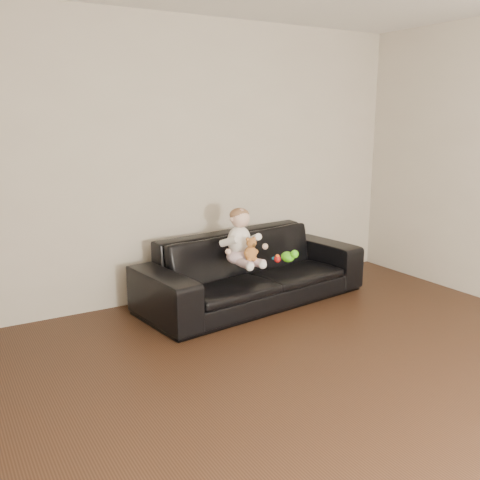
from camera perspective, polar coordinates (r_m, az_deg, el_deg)
floor at (r=3.21m, az=15.14°, el=-19.65°), size 5.50×5.50×0.00m
wall_back at (r=5.02m, az=-7.06°, el=8.25°), size 5.00×0.00×5.00m
sofa at (r=5.02m, az=1.37°, el=-3.07°), size 2.28×1.13×0.64m
baby at (r=4.74m, az=0.09°, el=0.01°), size 0.36×0.44×0.51m
teddy_bear at (r=4.63m, az=1.17°, el=-1.03°), size 0.12×0.12×0.21m
toy_green at (r=4.87m, az=5.12°, el=-1.80°), size 0.16×0.18×0.10m
toy_rattle at (r=4.85m, az=4.02°, el=-2.04°), size 0.09×0.09×0.07m
toy_blue_disc at (r=4.97m, az=3.91°, el=-1.97°), size 0.11×0.11×0.01m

